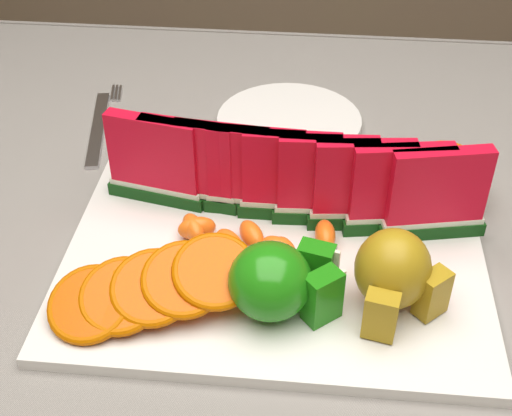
# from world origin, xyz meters

# --- Properties ---
(table) EXTENTS (1.40, 0.90, 0.75)m
(table) POSITION_xyz_m (0.00, 0.00, 0.65)
(table) COLOR #49301D
(table) RESTS_ON ground
(tablecloth) EXTENTS (1.53, 1.03, 0.20)m
(tablecloth) POSITION_xyz_m (0.00, 0.00, 0.72)
(tablecloth) COLOR slate
(tablecloth) RESTS_ON table
(platter) EXTENTS (0.40, 0.30, 0.01)m
(platter) POSITION_xyz_m (0.06, -0.01, 0.76)
(platter) COLOR silver
(platter) RESTS_ON tablecloth
(apple_cluster) EXTENTS (0.11, 0.09, 0.07)m
(apple_cluster) POSITION_xyz_m (0.07, -0.08, 0.80)
(apple_cluster) COLOR #348C17
(apple_cluster) RESTS_ON platter
(pear_cluster) EXTENTS (0.09, 0.09, 0.07)m
(pear_cluster) POSITION_xyz_m (0.17, -0.07, 0.81)
(pear_cluster) COLOR #AB9505
(pear_cluster) RESTS_ON platter
(side_plate) EXTENTS (0.22, 0.22, 0.01)m
(side_plate) POSITION_xyz_m (0.06, 0.25, 0.76)
(side_plate) COLOR silver
(side_plate) RESTS_ON tablecloth
(fork) EXTENTS (0.05, 0.19, 0.00)m
(fork) POSITION_xyz_m (-0.17, 0.22, 0.76)
(fork) COLOR silver
(fork) RESTS_ON tablecloth
(watermelon_row) EXTENTS (0.39, 0.07, 0.10)m
(watermelon_row) POSITION_xyz_m (0.08, 0.05, 0.82)
(watermelon_row) COLOR #113E0E
(watermelon_row) RESTS_ON platter
(orange_fan_front) EXTENTS (0.20, 0.12, 0.05)m
(orange_fan_front) POSITION_xyz_m (-0.03, -0.09, 0.80)
(orange_fan_front) COLOR #C54812
(orange_fan_front) RESTS_ON platter
(orange_fan_back) EXTENTS (0.37, 0.10, 0.05)m
(orange_fan_back) POSITION_xyz_m (0.10, 0.11, 0.79)
(orange_fan_back) COLOR #C54812
(orange_fan_back) RESTS_ON platter
(tangerine_segments) EXTENTS (0.16, 0.07, 0.02)m
(tangerine_segments) POSITION_xyz_m (0.04, -0.00, 0.78)
(tangerine_segments) COLOR orange
(tangerine_segments) RESTS_ON platter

